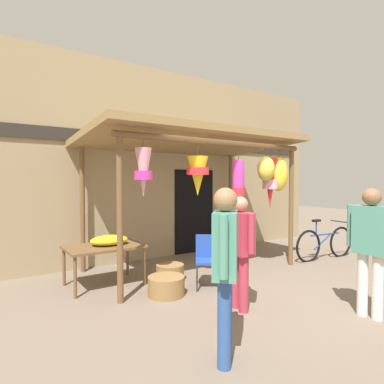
% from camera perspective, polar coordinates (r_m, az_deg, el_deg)
% --- Properties ---
extents(ground_plane, '(30.00, 30.00, 0.00)m').
position_cam_1_polar(ground_plane, '(5.67, 8.16, -15.89)').
color(ground_plane, '#756656').
extents(shop_facade, '(9.51, 0.29, 4.22)m').
position_cam_1_polar(shop_facade, '(7.49, -5.04, 4.84)').
color(shop_facade, '#9E8966').
rests_on(shop_facade, ground_plane).
extents(market_stall_canopy, '(4.20, 2.40, 2.67)m').
position_cam_1_polar(market_stall_canopy, '(6.25, 1.76, 7.05)').
color(market_stall_canopy, brown).
rests_on(market_stall_canopy, ground_plane).
extents(display_table, '(1.22, 0.81, 0.66)m').
position_cam_1_polar(display_table, '(5.61, -15.30, -9.81)').
color(display_table, brown).
rests_on(display_table, ground_plane).
extents(flower_heap_on_table, '(0.63, 0.44, 0.16)m').
position_cam_1_polar(flower_heap_on_table, '(5.63, -14.31, -8.24)').
color(flower_heap_on_table, yellow).
rests_on(flower_heap_on_table, display_table).
extents(folding_chair, '(0.56, 0.56, 0.84)m').
position_cam_1_polar(folding_chair, '(5.39, 2.84, -11.27)').
color(folding_chair, '#2347A8').
rests_on(folding_chair, ground_plane).
extents(wicker_basket_by_table, '(0.48, 0.48, 0.28)m').
position_cam_1_polar(wicker_basket_by_table, '(5.79, -3.92, -14.03)').
color(wicker_basket_by_table, olive).
rests_on(wicker_basket_by_table, ground_plane).
extents(wicker_basket_spare, '(0.56, 0.56, 0.29)m').
position_cam_1_polar(wicker_basket_spare, '(5.10, -4.58, -16.24)').
color(wicker_basket_spare, olive).
rests_on(wicker_basket_spare, ground_plane).
extents(parked_bicycle, '(1.74, 0.44, 0.92)m').
position_cam_1_polar(parked_bicycle, '(7.81, 22.50, -8.40)').
color(parked_bicycle, black).
rests_on(parked_bicycle, ground_plane).
extents(vendor_in_orange, '(0.43, 0.45, 1.68)m').
position_cam_1_polar(vendor_in_orange, '(3.12, 5.90, -11.88)').
color(vendor_in_orange, '#2D5193').
rests_on(vendor_in_orange, ground_plane).
extents(shopper_by_bananas, '(0.28, 0.59, 1.53)m').
position_cam_1_polar(shopper_by_bananas, '(4.41, 8.51, -9.05)').
color(shopper_by_bananas, '#B23347').
rests_on(shopper_by_bananas, ground_plane).
extents(passerby_at_right, '(0.27, 0.59, 1.65)m').
position_cam_1_polar(passerby_at_right, '(4.70, 29.12, -7.66)').
color(passerby_at_right, silver).
rests_on(passerby_at_right, ground_plane).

